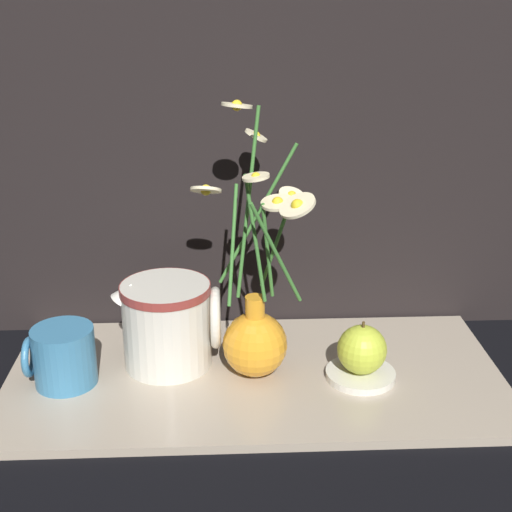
# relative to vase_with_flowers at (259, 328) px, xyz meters

# --- Properties ---
(ground_plane) EXTENTS (6.00, 6.00, 0.00)m
(ground_plane) POSITION_rel_vase_with_flowers_xyz_m (-0.00, 0.00, -0.08)
(ground_plane) COLOR black
(shelf) EXTENTS (0.70, 0.34, 0.01)m
(shelf) POSITION_rel_vase_with_flowers_xyz_m (-0.00, 0.00, -0.08)
(shelf) COLOR tan
(shelf) RESTS_ON ground_plane
(vase_with_flowers) EXTENTS (0.17, 0.22, 0.38)m
(vase_with_flowers) POSITION_rel_vase_with_flowers_xyz_m (0.00, 0.00, 0.00)
(vase_with_flowers) COLOR orange
(vase_with_flowers) RESTS_ON shelf
(yellow_mug) EXTENTS (0.10, 0.09, 0.08)m
(yellow_mug) POSITION_rel_vase_with_flowers_xyz_m (-0.27, -0.01, -0.03)
(yellow_mug) COLOR teal
(yellow_mug) RESTS_ON shelf
(ceramic_pitcher) EXTENTS (0.15, 0.13, 0.14)m
(ceramic_pitcher) POSITION_rel_vase_with_flowers_xyz_m (-0.13, 0.03, -0.00)
(ceramic_pitcher) COLOR beige
(ceramic_pitcher) RESTS_ON shelf
(saucer_plate) EXTENTS (0.10, 0.10, 0.01)m
(saucer_plate) POSITION_rel_vase_with_flowers_xyz_m (0.14, -0.02, -0.07)
(saucer_plate) COLOR silver
(saucer_plate) RESTS_ON shelf
(orange_fruit) EXTENTS (0.07, 0.07, 0.08)m
(orange_fruit) POSITION_rel_vase_with_flowers_xyz_m (0.14, -0.02, -0.03)
(orange_fruit) COLOR #B7C638
(orange_fruit) RESTS_ON saucer_plate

